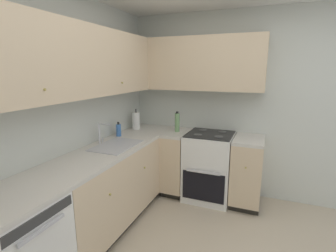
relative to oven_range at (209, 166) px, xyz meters
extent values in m
cube|color=silver|center=(-1.57, 1.24, 0.80)|extent=(3.80, 0.05, 2.54)
cube|color=silver|center=(0.31, -0.52, 0.80)|extent=(0.05, 3.58, 2.54)
cube|color=#333333|center=(-2.23, 0.61, 0.36)|extent=(0.55, 0.01, 0.07)
cube|color=silver|center=(-2.23, 0.60, 0.29)|extent=(0.36, 0.02, 0.02)
cube|color=beige|center=(-1.12, 0.92, 0.02)|extent=(1.61, 0.60, 0.79)
cube|color=black|center=(-1.12, 0.95, -0.42)|extent=(1.61, 0.54, 0.09)
sphere|color=tan|center=(-1.48, 0.61, 0.17)|extent=(0.02, 0.02, 0.02)
sphere|color=tan|center=(-0.77, 0.61, 0.17)|extent=(0.02, 0.02, 0.02)
cube|color=beige|center=(-1.12, 0.92, 0.43)|extent=(2.81, 0.60, 0.03)
cube|color=beige|center=(-0.02, 0.47, 0.02)|extent=(0.60, 0.30, 0.79)
cube|color=black|center=(0.01, 0.47, -0.42)|extent=(0.54, 0.30, 0.09)
cube|color=beige|center=(-0.02, -0.51, 0.02)|extent=(0.60, 0.37, 0.79)
cube|color=black|center=(0.01, -0.51, -0.42)|extent=(0.54, 0.37, 0.09)
sphere|color=tan|center=(-0.33, -0.51, 0.17)|extent=(0.02, 0.02, 0.02)
cube|color=beige|center=(-0.02, 0.47, 0.43)|extent=(0.60, 0.30, 0.03)
cube|color=beige|center=(-0.02, -0.51, 0.43)|extent=(0.60, 0.37, 0.03)
cube|color=white|center=(0.00, 0.00, -0.01)|extent=(0.64, 0.62, 0.91)
cube|color=black|center=(-0.33, 0.00, -0.17)|extent=(0.02, 0.55, 0.38)
cube|color=silver|center=(-0.35, 0.00, 0.04)|extent=(0.02, 0.43, 0.02)
cube|color=black|center=(0.00, 0.00, 0.45)|extent=(0.59, 0.60, 0.01)
cube|color=white|center=(0.31, 0.00, 0.52)|extent=(0.03, 0.60, 0.15)
cylinder|color=#4C4C4C|center=(-0.14, -0.14, 0.46)|extent=(0.11, 0.11, 0.01)
cylinder|color=#4C4C4C|center=(-0.14, 0.14, 0.46)|extent=(0.11, 0.11, 0.01)
cylinder|color=#4C4C4C|center=(0.14, -0.14, 0.46)|extent=(0.11, 0.11, 0.01)
cylinder|color=#4C4C4C|center=(0.14, 0.14, 0.46)|extent=(0.11, 0.11, 0.01)
cube|color=beige|center=(-1.28, 1.06, 1.38)|extent=(2.49, 0.32, 0.70)
sphere|color=tan|center=(-1.83, 0.89, 1.15)|extent=(0.02, 0.02, 0.02)
sphere|color=tan|center=(-0.74, 0.89, 1.15)|extent=(0.02, 0.02, 0.02)
cube|color=beige|center=(0.12, 0.29, 1.38)|extent=(0.32, 1.86, 0.70)
cube|color=#B7B7BC|center=(-0.91, 0.89, 0.45)|extent=(0.59, 0.40, 0.01)
cube|color=gray|center=(-0.91, 0.89, 0.40)|extent=(0.55, 0.36, 0.09)
cube|color=#99999E|center=(-0.91, 0.89, 0.42)|extent=(0.02, 0.35, 0.06)
cylinder|color=silver|center=(-0.91, 1.12, 0.57)|extent=(0.02, 0.02, 0.25)
cylinder|color=silver|center=(-0.91, 1.04, 0.69)|extent=(0.02, 0.15, 0.02)
cylinder|color=silver|center=(-0.86, 1.12, 0.48)|extent=(0.02, 0.02, 0.06)
cylinder|color=#3F72BF|center=(-0.54, 1.10, 0.53)|extent=(0.06, 0.06, 0.16)
cylinder|color=#262626|center=(-0.54, 1.10, 0.62)|extent=(0.03, 0.03, 0.03)
cylinder|color=white|center=(-0.10, 1.08, 0.57)|extent=(0.11, 0.11, 0.25)
cylinder|color=#3F3F3F|center=(-0.10, 1.08, 0.59)|extent=(0.02, 0.02, 0.31)
cylinder|color=#729E66|center=(-0.02, 0.47, 0.58)|extent=(0.07, 0.07, 0.26)
cylinder|color=black|center=(-0.02, 0.47, 0.72)|extent=(0.04, 0.04, 0.02)
camera|label=1|loc=(-3.27, -0.69, 1.30)|focal=26.94mm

